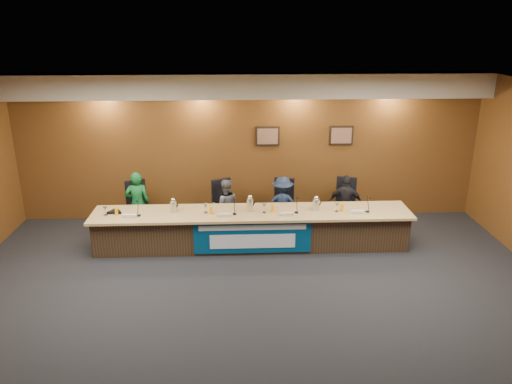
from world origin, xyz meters
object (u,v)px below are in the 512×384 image
panelist_b (226,206)px  office_chair_a (139,210)px  office_chair_c (282,208)px  panelist_a (138,203)px  panelist_c (283,204)px  speakerphone (115,212)px  carafe_left (173,207)px  office_chair_d (344,207)px  carafe_mid (250,205)px  dais_body (252,230)px  banner (253,237)px  office_chair_b (226,209)px  panelist_d (346,203)px  carafe_right (316,205)px

panelist_b → office_chair_a: (-1.80, 0.10, -0.10)m
office_chair_a → office_chair_c: same height
panelist_a → panelist_c: panelist_a is taller
panelist_a → speakerphone: (-0.29, -0.71, 0.11)m
carafe_left → office_chair_d: bearing=13.2°
office_chair_c → carafe_mid: 1.17m
office_chair_d → panelist_a: bearing=-160.5°
dais_body → panelist_a: 2.44m
banner → office_chair_b: (-0.52, 1.23, 0.10)m
panelist_b → office_chair_d: panelist_b is taller
carafe_mid → office_chair_a: bearing=159.7°
panelist_c → carafe_mid: panelist_c is taller
banner → office_chair_a: banner is taller
banner → carafe_left: carafe_left is taller
panelist_a → banner: bearing=145.7°
dais_body → office_chair_d: size_ratio=12.50×
dais_body → office_chair_a: bearing=160.5°
office_chair_b → office_chair_c: same height
panelist_d → carafe_left: size_ratio=5.50×
dais_body → panelist_b: size_ratio=5.19×
panelist_d → dais_body: bearing=34.4°
banner → office_chair_d: size_ratio=4.58×
banner → panelist_c: bearing=59.5°
banner → panelist_c: size_ratio=1.85×
office_chair_a → carafe_right: bearing=-36.2°
panelist_d → panelist_b: bearing=14.5°
banner → panelist_b: panelist_b is taller
dais_body → panelist_c: bearing=47.0°
banner → office_chair_a: 2.62m
office_chair_c → carafe_mid: (-0.70, -0.84, 0.40)m
panelist_c → carafe_right: 0.98m
dais_body → speakerphone: speakerphone is taller
panelist_b → office_chair_c: size_ratio=2.41×
panelist_a → carafe_mid: size_ratio=5.08×
panelist_a → carafe_right: panelist_a is taller
office_chair_c → speakerphone: bearing=-150.3°
dais_body → carafe_mid: bearing=-140.9°
office_chair_a → carafe_mid: carafe_mid is taller
panelist_a → office_chair_a: panelist_a is taller
carafe_right → speakerphone: bearing=179.3°
office_chair_a → carafe_right: size_ratio=2.08×
panelist_c → banner: bearing=68.6°
panelist_b → office_chair_b: panelist_b is taller
panelist_c → carafe_left: 2.29m
panelist_d → office_chair_a: size_ratio=2.51×
panelist_c → carafe_right: bearing=135.9°
panelist_b → office_chair_d: 2.51m
carafe_mid → office_chair_c: bearing=50.3°
office_chair_a → office_chair_b: 1.80m
carafe_right → carafe_mid: bearing=179.3°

